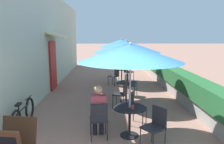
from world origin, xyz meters
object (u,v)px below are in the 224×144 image
seated_patron_near_left (98,109)px  cafe_chair_far_left (128,71)px  coffee_cup_near (133,107)px  patio_table_mid (126,88)px  bicycle_leaning (23,115)px  patio_table_far (122,73)px  patio_umbrella_far (122,43)px  coffee_cup_far (122,69)px  patio_umbrella_near (130,53)px  patio_umbrella_mid (127,47)px  patio_table_near (130,115)px  cafe_chair_near_right (156,124)px  cafe_chair_near_left (99,118)px  cafe_chair_far_right (115,75)px  cafe_chair_mid_right (129,83)px  coffee_cup_mid (128,81)px  cafe_chair_near_back (135,105)px  cafe_chair_mid_left (122,92)px

seated_patron_near_left → cafe_chair_far_left: seated_patron_near_left is taller
coffee_cup_near → patio_table_mid: (0.10, 2.86, -0.24)m
patio_table_mid → bicycle_leaning: bicycle_leaning is taller
seated_patron_near_left → patio_table_far: 5.96m
patio_umbrella_far → coffee_cup_far: size_ratio=26.07×
patio_umbrella_near → bicycle_leaning: (-2.68, 0.57, -1.63)m
patio_umbrella_mid → patio_umbrella_far: (0.05, 3.11, 0.00)m
patio_table_near → cafe_chair_near_right: size_ratio=0.88×
patio_umbrella_far → seated_patron_near_left: bearing=-99.0°
cafe_chair_near_left → cafe_chair_far_right: (0.56, 5.37, 0.00)m
cafe_chair_mid_right → bicycle_leaning: 4.19m
coffee_cup_mid → patio_umbrella_mid: bearing=134.7°
cafe_chair_near_back → cafe_chair_near_left: bearing=-24.0°
coffee_cup_mid → patio_umbrella_far: size_ratio=0.04×
seated_patron_near_left → coffee_cup_near: size_ratio=13.89×
cafe_chair_mid_right → cafe_chair_far_right: size_ratio=1.00×
cafe_chair_mid_left → patio_table_far: cafe_chair_mid_left is taller
cafe_chair_near_right → patio_umbrella_near: bearing=6.0°
cafe_chair_near_right → coffee_cup_near: cafe_chair_near_right is taller
cafe_chair_mid_right → coffee_cup_far: bearing=-155.0°
patio_table_mid → cafe_chair_mid_left: (-0.19, -0.70, 0.01)m
cafe_chair_near_right → coffee_cup_mid: 3.23m
cafe_chair_mid_right → patio_table_far: size_ratio=1.13×
patio_table_near → seated_patron_near_left: bearing=-176.6°
cafe_chair_mid_right → patio_umbrella_far: bearing=-155.1°
patio_table_mid → coffee_cup_far: bearing=88.9°
cafe_chair_mid_right → bicycle_leaning: bearing=-25.1°
cafe_chair_near_left → cafe_chair_near_back: bearing=36.0°
cafe_chair_mid_right → cafe_chair_far_right: bearing=-142.6°
patio_umbrella_mid → patio_table_mid: bearing=0.0°
patio_umbrella_near → coffee_cup_near: size_ratio=26.07×
cafe_chair_near_left → cafe_chair_mid_right: bearing=67.3°
patio_umbrella_near → bicycle_leaning: 3.19m
cafe_chair_near_back → cafe_chair_far_left: same height
cafe_chair_near_back → cafe_chair_mid_right: (0.13, 2.75, 0.00)m
cafe_chair_near_back → patio_umbrella_far: 5.35m
patio_table_near → coffee_cup_far: (0.22, 5.67, 0.24)m
patio_table_near → cafe_chair_mid_left: bearing=91.0°
cafe_chair_mid_left → patio_table_far: (0.25, 3.81, -0.01)m
seated_patron_near_left → cafe_chair_near_back: 1.21m
cafe_chair_near_back → patio_table_far: cafe_chair_near_back is taller
patio_umbrella_near → patio_table_far: 6.03m
patio_umbrella_near → patio_table_mid: (0.16, 2.74, -1.45)m
cafe_chair_near_left → patio_table_mid: bearing=67.1°
patio_umbrella_near → patio_table_mid: bearing=86.7°
cafe_chair_near_left → patio_umbrella_mid: patio_umbrella_mid is taller
cafe_chair_mid_left → patio_table_mid: bearing=6.0°
patio_table_near → bicycle_leaning: bearing=168.0°
seated_patron_near_left → patio_umbrella_far: size_ratio=0.53×
cafe_chair_mid_left → cafe_chair_mid_right: same height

